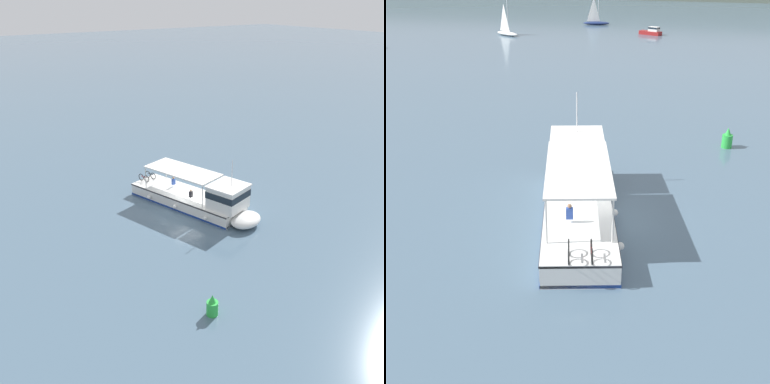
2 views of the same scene
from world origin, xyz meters
TOP-DOWN VIEW (x-y plane):
  - ground_plane at (0.00, 0.00)m, footprint 400.00×400.00m
  - ferry_main at (-1.10, 0.78)m, footprint 6.51×13.06m
  - sailboat_far_right at (-17.13, 72.34)m, footprint 4.98×2.27m
  - sailboat_outer_anchorage at (-27.85, 55.92)m, footprint 4.87×3.56m
  - motorboat_near_starboard at (-5.64, 62.64)m, footprint 3.82×2.59m
  - channel_buoy at (6.30, 12.12)m, footprint 0.70×0.70m

SIDE VIEW (x-z plane):
  - ground_plane at x=0.00m, z-range 0.00..0.00m
  - sailboat_far_right at x=-17.13m, z-range -2.16..3.24m
  - sailboat_outer_anchorage at x=-27.85m, z-range -2.16..3.24m
  - motorboat_near_starboard at x=-5.64m, z-range -0.09..1.17m
  - channel_buoy at x=6.30m, z-range -0.13..1.27m
  - ferry_main at x=-1.10m, z-range -1.65..3.67m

